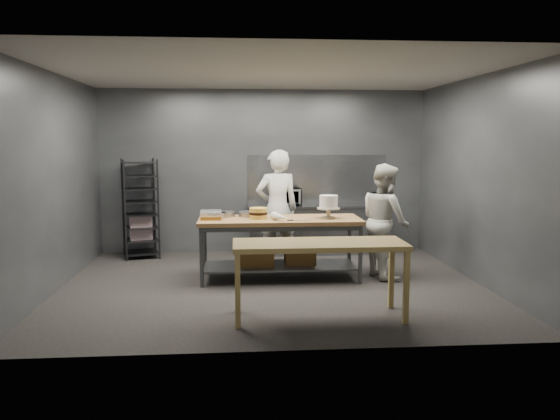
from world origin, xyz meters
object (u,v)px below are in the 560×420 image
Objects in this scene: chef_behind at (277,209)px; layer_cake at (258,213)px; microwave at (286,197)px; frosted_cake_stand at (329,203)px; near_counter at (319,249)px; speed_rack at (140,209)px; chef_right at (385,220)px; work_table at (278,241)px.

chef_behind reaches higher than layer_cake.
frosted_cake_stand reaches higher than microwave.
frosted_cake_stand reaches higher than near_counter.
speed_rack is 4.31m from chef_right.
chef_behind is 1.13m from frosted_cake_stand.
chef_behind is (0.05, 0.79, 0.39)m from work_table.
near_counter is 5.81× the size of frosted_cake_stand.
chef_behind is at bearing 128.94° from frosted_cake_stand.
near_counter is 1.14× the size of speed_rack.
microwave is (2.60, 0.08, 0.19)m from speed_rack.
layer_cake is (-0.29, -0.02, 0.43)m from work_table.
layer_cake is at bearing 176.90° from frosted_cake_stand.
microwave is (0.24, 1.04, 0.09)m from chef_behind.
work_table is 1.91m from microwave.
chef_behind is 1.77m from chef_right.
speed_rack reaches higher than microwave.
near_counter is 2.66m from chef_behind.
chef_behind is at bearing 52.50° from chef_right.
chef_right is at bearing -23.66° from speed_rack.
speed_rack is 3.23× the size of microwave.
speed_rack is (-2.32, 1.74, 0.28)m from work_table.
chef_right reaches higher than layer_cake.
frosted_cake_stand is (-0.88, -0.09, 0.28)m from chef_right.
microwave is at bearing -112.99° from chef_behind.
layer_cake is at bearing -175.11° from work_table.
microwave is 1.96m from frosted_cake_stand.
work_table is at bearing -36.94° from speed_rack.
layer_cake is at bearing 109.08° from near_counter.
near_counter is 1.95m from layer_cake.
near_counter is at bearing -89.13° from microwave.
chef_right is (3.95, -1.73, 0.01)m from speed_rack.
speed_rack is at bearing -178.24° from microwave.
frosted_cake_stand is 1.05m from layer_cake.
speed_rack is 5.08× the size of frosted_cake_stand.
layer_cake is (2.03, -1.77, 0.14)m from speed_rack.
work_table is 6.97× the size of frosted_cake_stand.
chef_behind is (2.36, -0.96, 0.11)m from speed_rack.
chef_right is 2.26m from microwave.
near_counter is at bearing -53.52° from speed_rack.
near_counter is 2.27m from chef_right.
speed_rack is 1.01× the size of chef_right.
work_table is 1.39× the size of chef_right.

